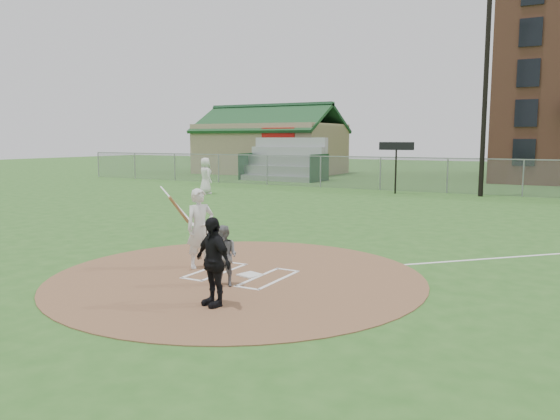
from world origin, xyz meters
The scene contains 14 objects.
ground centered at (0.00, 0.00, 0.00)m, with size 140.00×140.00×0.00m, color #2B5C1F.
dirt_circle centered at (0.00, 0.00, 0.01)m, with size 8.40×8.40×0.02m, color brown.
home_plate centered at (0.22, 0.19, 0.03)m, with size 0.44×0.44×0.03m, color white.
foul_line_third centered at (-9.00, 9.00, 0.01)m, with size 0.10×24.00×0.01m, color white.
catcher centered at (0.21, -0.82, 0.66)m, with size 0.63×0.49×1.29m, color slate.
umpire centered at (0.80, -2.04, 0.85)m, with size 0.98×0.41×1.67m, color black.
ondeck_player centered at (-11.86, 14.85, 1.03)m, with size 1.00×0.65×2.05m, color silver.
batters_boxes centered at (0.00, 0.15, 0.03)m, with size 2.08×1.88×0.01m.
batter_at_plate centered at (-1.23, 0.27, 0.98)m, with size 0.77×1.12×1.91m.
outfield_fence centered at (0.00, 22.00, 1.02)m, with size 56.08×0.08×2.03m.
bleachers centered at (-13.00, 26.20, 1.59)m, with size 6.08×3.20×3.20m.
clubhouse centered at (-18.00, 32.99, 2.39)m, with size 12.20×8.71×6.23m.
light_pole centered at (2.00, 21.00, 6.61)m, with size 1.20×0.30×12.22m.
scoreboard_sign centered at (-2.50, 20.20, 2.39)m, with size 2.00×0.10×2.93m.
Camera 1 is at (6.64, -10.09, 3.10)m, focal length 35.00 mm.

